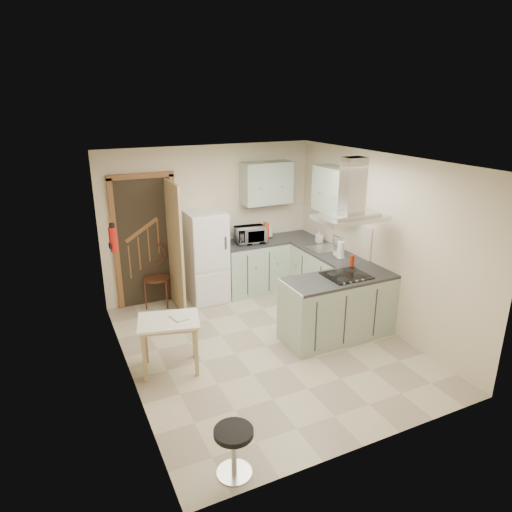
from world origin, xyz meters
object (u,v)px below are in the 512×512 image
stool (234,452)px  microwave (250,235)px  fridge (206,257)px  peninsula (338,307)px  bentwood_chair (156,278)px  extractor_hood (351,218)px  drop_leaf_table (170,345)px

stool → microwave: 4.14m
fridge → peninsula: fridge is taller
bentwood_chair → stool: size_ratio=1.97×
bentwood_chair → stool: bentwood_chair is taller
stool → extractor_hood: bearing=35.2°
peninsula → bentwood_chair: 2.94m
fridge → bentwood_chair: size_ratio=1.60×
drop_leaf_table → microwave: size_ratio=1.48×
stool → microwave: size_ratio=0.97×
extractor_hood → microwave: bearing=105.9°
fridge → peninsula: 2.35m
extractor_hood → stool: (-2.39, -1.69, -1.48)m
fridge → bentwood_chair: fridge is taller
peninsula → microwave: microwave is taller
extractor_hood → bentwood_chair: bearing=135.3°
peninsula → stool: size_ratio=3.26×
fridge → stool: (-1.06, -3.67, -0.51)m
fridge → extractor_hood: extractor_hood is taller
fridge → drop_leaf_table: size_ratio=2.07×
stool → bentwood_chair: bearing=86.2°
extractor_hood → microwave: size_ratio=1.83×
fridge → stool: fridge is taller
microwave → extractor_hood: bearing=-67.9°
fridge → microwave: fridge is taller
peninsula → microwave: (-0.45, 1.94, 0.59)m
drop_leaf_table → microwave: (1.89, 1.75, 0.70)m
drop_leaf_table → stool: size_ratio=1.53×
drop_leaf_table → peninsula: bearing=9.4°
extractor_hood → bentwood_chair: 3.26m
peninsula → stool: (-2.29, -1.69, -0.21)m
drop_leaf_table → stool: drop_leaf_table is taller
peninsula → microwave: 2.08m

